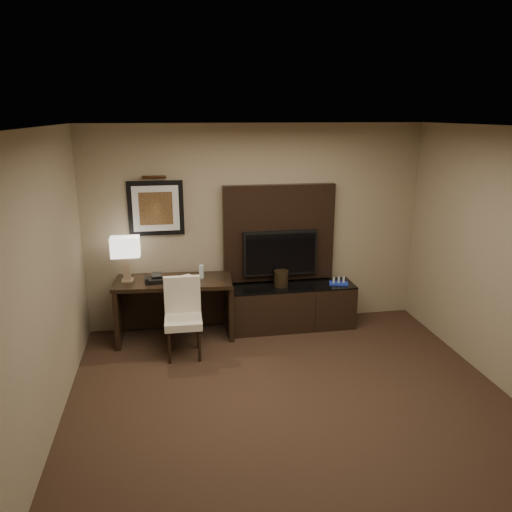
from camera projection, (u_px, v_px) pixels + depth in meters
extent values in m
cube|color=#301F15|center=(302.00, 426.00, 4.67)|extent=(4.50, 5.00, 0.01)
cube|color=silver|center=(310.00, 129.00, 3.93)|extent=(4.50, 5.00, 0.01)
cube|color=gray|center=(256.00, 227.00, 6.67)|extent=(4.50, 0.01, 2.70)
cube|color=gray|center=(477.00, 507.00, 1.93)|extent=(4.50, 0.01, 2.70)
cube|color=gray|center=(29.00, 306.00, 3.93)|extent=(0.01, 5.00, 2.70)
cube|color=black|center=(175.00, 309.00, 6.41)|extent=(1.51, 0.74, 0.79)
cube|color=black|center=(290.00, 307.00, 6.74)|extent=(1.73, 0.48, 0.60)
cube|color=black|center=(279.00, 233.00, 6.68)|extent=(1.50, 0.12, 1.30)
cube|color=black|center=(280.00, 253.00, 6.66)|extent=(1.00, 0.08, 0.60)
cube|color=black|center=(156.00, 208.00, 6.35)|extent=(0.70, 0.04, 0.70)
cylinder|color=#3D2413|center=(154.00, 177.00, 6.20)|extent=(0.04, 0.04, 0.30)
cube|color=#17249A|center=(184.00, 280.00, 6.28)|extent=(0.25, 0.32, 0.02)
imported|color=#BFB296|center=(181.00, 271.00, 6.25)|extent=(0.17, 0.10, 0.24)
cylinder|color=silver|center=(201.00, 272.00, 6.35)|extent=(0.07, 0.07, 0.17)
cylinder|color=black|center=(281.00, 278.00, 6.62)|extent=(0.20, 0.20, 0.21)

